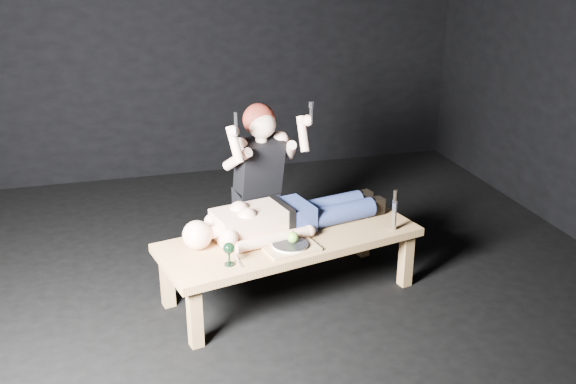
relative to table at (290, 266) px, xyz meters
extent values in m
plane|color=black|center=(0.00, 0.20, -0.23)|extent=(5.00, 5.00, 0.00)
plane|color=black|center=(0.00, 2.70, 1.27)|extent=(5.00, 0.00, 5.00)
cube|color=tan|center=(0.00, 0.00, 0.00)|extent=(1.85, 1.03, 0.45)
cube|color=tan|center=(-0.05, -0.18, 0.24)|extent=(0.38, 0.31, 0.02)
cylinder|color=white|center=(-0.05, -0.18, 0.25)|extent=(0.27, 0.27, 0.02)
sphere|color=#438D1C|center=(-0.03, -0.17, 0.30)|extent=(0.07, 0.07, 0.07)
cube|color=#B2B2B7|center=(-0.41, -0.26, 0.23)|extent=(0.03, 0.19, 0.01)
cube|color=#B2B2B7|center=(0.08, -0.18, 0.23)|extent=(0.03, 0.19, 0.01)
cube|color=#B2B2B7|center=(0.07, -0.09, 0.23)|extent=(0.15, 0.14, 0.01)
camera|label=1|loc=(-1.06, -3.81, 2.11)|focal=40.58mm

